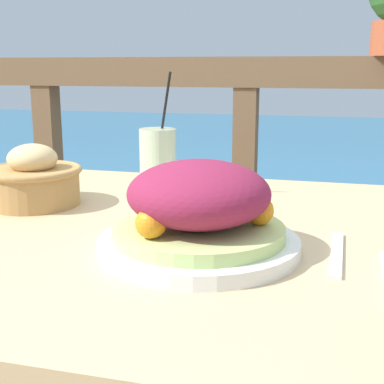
{
  "coord_description": "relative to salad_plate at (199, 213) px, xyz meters",
  "views": [
    {
      "loc": [
        0.26,
        -0.78,
        0.99
      ],
      "look_at": [
        0.05,
        0.0,
        0.8
      ],
      "focal_mm": 50.0,
      "sensor_mm": 36.0,
      "label": 1
    }
  ],
  "objects": [
    {
      "name": "patio_table",
      "position": [
        -0.09,
        0.1,
        -0.15
      ],
      "size": [
        1.15,
        0.83,
        0.74
      ],
      "color": "tan",
      "rests_on": "ground_plane"
    },
    {
      "name": "railing_fence",
      "position": [
        -0.09,
        0.96,
        -0.09
      ],
      "size": [
        2.8,
        0.08,
        1.02
      ],
      "color": "brown",
      "rests_on": "ground_plane"
    },
    {
      "name": "sea_backdrop",
      "position": [
        -0.09,
        3.46,
        -0.57
      ],
      "size": [
        12.0,
        4.0,
        0.45
      ],
      "color": "teal",
      "rests_on": "ground_plane"
    },
    {
      "name": "salad_plate",
      "position": [
        0.0,
        0.0,
        0.0
      ],
      "size": [
        0.28,
        0.28,
        0.13
      ],
      "color": "silver",
      "rests_on": "patio_table"
    },
    {
      "name": "drink_glass",
      "position": [
        -0.16,
        0.3,
        0.01
      ],
      "size": [
        0.07,
        0.07,
        0.24
      ],
      "color": "beige",
      "rests_on": "patio_table"
    },
    {
      "name": "bread_basket",
      "position": [
        -0.36,
        0.17,
        -0.01
      ],
      "size": [
        0.18,
        0.18,
        0.11
      ],
      "color": "#AD7F47",
      "rests_on": "patio_table"
    },
    {
      "name": "fork",
      "position": [
        0.19,
        0.03,
        -0.05
      ],
      "size": [
        0.02,
        0.18,
        0.0
      ],
      "color": "silver",
      "rests_on": "patio_table"
    }
  ]
}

